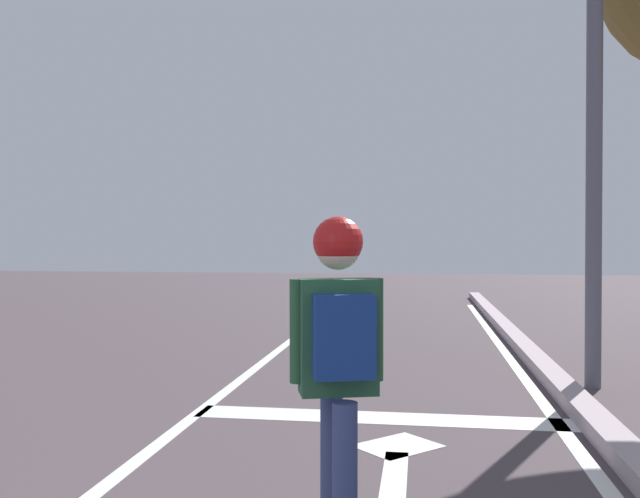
{
  "coord_description": "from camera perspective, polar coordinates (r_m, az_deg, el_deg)",
  "views": [
    {
      "loc": [
        1.99,
        0.11,
        1.51
      ],
      "look_at": [
        1.11,
        6.01,
        1.43
      ],
      "focal_mm": 38.08,
      "sensor_mm": 36.0,
      "label": 1
    }
  ],
  "objects": [
    {
      "name": "lane_arrow_stem",
      "position": [
        4.38,
        6.17,
        -19.33
      ],
      "size": [
        0.16,
        1.4,
        0.01
      ],
      "primitive_type": "cube",
      "color": "silver",
      "rests_on": "ground"
    },
    {
      "name": "traffic_signal_mast",
      "position": [
        7.59,
        10.6,
        18.6
      ],
      "size": [
        4.98,
        0.34,
        5.19
      ],
      "color": "#5A5865",
      "rests_on": "ground"
    },
    {
      "name": "stop_bar",
      "position": [
        5.92,
        5.22,
        -13.94
      ],
      "size": [
        3.18,
        0.4,
        0.01
      ],
      "primitive_type": "cube",
      "color": "silver",
      "rests_on": "ground"
    },
    {
      "name": "lane_arrow_head",
      "position": [
        5.19,
        6.56,
        -16.1
      ],
      "size": [
        0.71,
        0.71,
        0.01
      ],
      "primitive_type": "cube",
      "rotation": [
        0.0,
        0.0,
        0.79
      ],
      "color": "silver",
      "rests_on": "ground"
    },
    {
      "name": "curb_strip",
      "position": [
        6.22,
        21.47,
        -12.65
      ],
      "size": [
        0.24,
        24.0,
        0.14
      ],
      "primitive_type": "cube",
      "color": "#A49298",
      "rests_on": "ground"
    },
    {
      "name": "skater",
      "position": [
        3.06,
        1.58,
        -8.14
      ],
      "size": [
        0.42,
        0.59,
        1.53
      ],
      "color": "navy",
      "rests_on": "skateboard"
    },
    {
      "name": "lane_line_curbside",
      "position": [
        6.18,
        19.15,
        -13.36
      ],
      "size": [
        0.12,
        20.0,
        0.01
      ],
      "primitive_type": "cube",
      "color": "silver",
      "rests_on": "ground"
    },
    {
      "name": "lane_line_center",
      "position": [
        6.37,
        -9.5,
        -12.89
      ],
      "size": [
        0.12,
        20.0,
        0.01
      ],
      "primitive_type": "cube",
      "color": "silver",
      "rests_on": "ground"
    }
  ]
}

